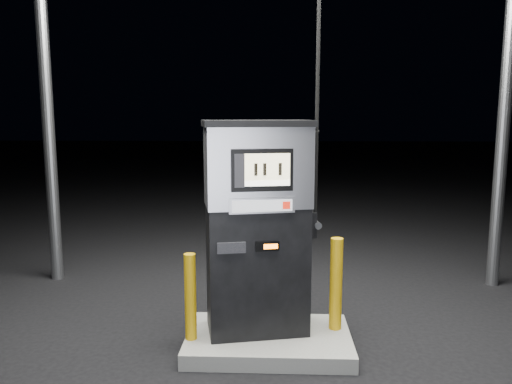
{
  "coord_description": "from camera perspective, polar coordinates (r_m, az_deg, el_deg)",
  "views": [
    {
      "loc": [
        0.07,
        -4.62,
        2.27
      ],
      "look_at": [
        -0.12,
        0.0,
        1.55
      ],
      "focal_mm": 35.0,
      "sensor_mm": 36.0,
      "label": 1
    }
  ],
  "objects": [
    {
      "name": "ground",
      "position": [
        5.15,
        1.44,
        -17.36
      ],
      "size": [
        80.0,
        80.0,
        0.0
      ],
      "primitive_type": "plane",
      "color": "black",
      "rests_on": "ground"
    },
    {
      "name": "pump_island",
      "position": [
        5.12,
        1.45,
        -16.61
      ],
      "size": [
        1.6,
        1.0,
        0.15
      ],
      "primitive_type": "cube",
      "color": "slate",
      "rests_on": "ground"
    },
    {
      "name": "fuel_dispenser",
      "position": [
        4.84,
        0.16,
        -3.8
      ],
      "size": [
        1.19,
        0.81,
        4.3
      ],
      "rotation": [
        0.0,
        0.0,
        0.2
      ],
      "color": "black",
      "rests_on": "pump_island"
    },
    {
      "name": "bollard_left",
      "position": [
        4.86,
        -7.51,
        -11.79
      ],
      "size": [
        0.15,
        0.15,
        0.84
      ],
      "primitive_type": "cylinder",
      "rotation": [
        0.0,
        0.0,
        0.42
      ],
      "color": "#CF990B",
      "rests_on": "pump_island"
    },
    {
      "name": "bollard_right",
      "position": [
        5.08,
        9.13,
        -10.33
      ],
      "size": [
        0.16,
        0.16,
        0.93
      ],
      "primitive_type": "cylinder",
      "rotation": [
        0.0,
        0.0,
        -0.43
      ],
      "color": "#CF990B",
      "rests_on": "pump_island"
    }
  ]
}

